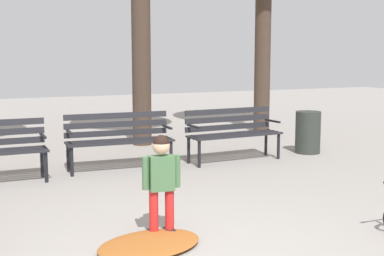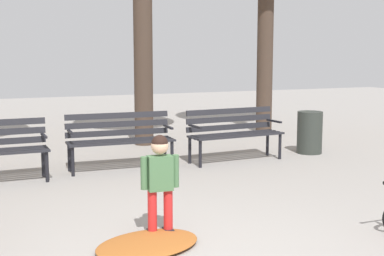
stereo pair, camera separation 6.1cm
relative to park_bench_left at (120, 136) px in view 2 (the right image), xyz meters
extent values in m
cylinder|color=black|center=(-1.16, -0.42, -0.29)|extent=(0.05, 0.05, 0.44)
cylinder|color=black|center=(-1.15, -0.06, -0.29)|extent=(0.05, 0.05, 0.44)
cube|color=black|center=(-1.16, -0.24, 0.11)|extent=(0.04, 0.40, 0.03)
cube|color=#232328|center=(0.00, 0.09, -0.07)|extent=(1.60, 0.16, 0.03)
cube|color=#232328|center=(0.00, -0.03, -0.07)|extent=(1.60, 0.16, 0.03)
cube|color=#232328|center=(-0.01, -0.15, -0.07)|extent=(1.60, 0.16, 0.03)
cube|color=#232328|center=(-0.01, -0.27, -0.07)|extent=(1.60, 0.16, 0.03)
cube|color=#232328|center=(0.01, 0.13, 0.03)|extent=(1.60, 0.13, 0.09)
cube|color=#232328|center=(0.01, 0.13, 0.16)|extent=(1.60, 0.13, 0.09)
cube|color=#232328|center=(0.01, 0.13, 0.30)|extent=(1.60, 0.13, 0.09)
cylinder|color=black|center=(0.74, -0.29, -0.29)|extent=(0.05, 0.05, 0.44)
cylinder|color=black|center=(0.75, 0.07, -0.29)|extent=(0.05, 0.05, 0.44)
cube|color=black|center=(0.74, -0.11, 0.11)|extent=(0.06, 0.40, 0.03)
cylinder|color=black|center=(-0.76, -0.21, -0.29)|extent=(0.05, 0.05, 0.44)
cylinder|color=black|center=(-0.74, 0.15, -0.29)|extent=(0.05, 0.05, 0.44)
cube|color=black|center=(-0.75, -0.03, 0.11)|extent=(0.06, 0.40, 0.03)
cube|color=#232328|center=(1.89, -0.04, -0.07)|extent=(1.60, 0.16, 0.03)
cube|color=#232328|center=(1.89, -0.15, -0.07)|extent=(1.60, 0.16, 0.03)
cube|color=#232328|center=(1.90, -0.27, -0.07)|extent=(1.60, 0.16, 0.03)
cube|color=#232328|center=(1.90, -0.39, -0.07)|extent=(1.60, 0.16, 0.03)
cube|color=#232328|center=(1.88, 0.00, 0.03)|extent=(1.60, 0.13, 0.09)
cube|color=#232328|center=(1.88, 0.00, 0.16)|extent=(1.60, 0.13, 0.09)
cube|color=#232328|center=(1.88, 0.00, 0.30)|extent=(1.60, 0.13, 0.09)
cylinder|color=black|center=(2.65, -0.33, -0.29)|extent=(0.05, 0.05, 0.44)
cylinder|color=black|center=(2.63, 0.03, -0.29)|extent=(0.05, 0.05, 0.44)
cube|color=black|center=(2.64, -0.15, 0.11)|extent=(0.06, 0.40, 0.03)
cylinder|color=black|center=(1.15, -0.42, -0.29)|extent=(0.05, 0.05, 0.44)
cylinder|color=black|center=(1.14, -0.06, -0.29)|extent=(0.05, 0.05, 0.44)
cube|color=black|center=(1.14, -0.24, 0.11)|extent=(0.06, 0.40, 0.03)
cylinder|color=red|center=(-0.42, -3.10, -0.28)|extent=(0.09, 0.09, 0.45)
cube|color=black|center=(-0.42, -3.10, -0.48)|extent=(0.11, 0.17, 0.06)
cylinder|color=red|center=(-0.57, -3.09, -0.28)|extent=(0.09, 0.09, 0.45)
cube|color=black|center=(-0.57, -3.09, -0.48)|extent=(0.11, 0.17, 0.06)
cube|color=#477047|center=(-0.49, -3.09, 0.11)|extent=(0.25, 0.16, 0.34)
sphere|color=#E0B28E|center=(-0.49, -3.09, 0.37)|extent=(0.17, 0.17, 0.17)
sphere|color=black|center=(-0.49, -3.09, 0.40)|extent=(0.16, 0.16, 0.16)
cylinder|color=#477047|center=(-0.34, -3.11, 0.12)|extent=(0.07, 0.07, 0.32)
cylinder|color=#477047|center=(-0.65, -3.08, 0.12)|extent=(0.07, 0.07, 0.32)
ellipsoid|color=#9E5623|center=(-0.71, -3.35, -0.48)|extent=(1.15, 0.94, 0.07)
cylinder|color=#2D332D|center=(3.43, -0.08, -0.14)|extent=(0.44, 0.44, 0.74)
cylinder|color=#423328|center=(1.05, 1.97, 1.51)|extent=(0.36, 0.36, 4.03)
cylinder|color=#423328|center=(4.05, 2.48, 1.29)|extent=(0.35, 0.35, 3.60)
camera|label=1|loc=(-2.29, -7.78, 1.25)|focal=50.24mm
camera|label=2|loc=(-2.23, -7.81, 1.25)|focal=50.24mm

